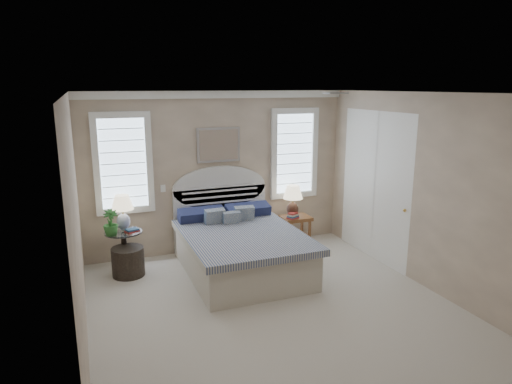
% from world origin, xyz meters
% --- Properties ---
extents(floor, '(4.50, 5.00, 0.01)m').
position_xyz_m(floor, '(0.00, 0.00, 0.00)').
color(floor, '#B4AB9A').
rests_on(floor, ground).
extents(ceiling, '(4.50, 5.00, 0.01)m').
position_xyz_m(ceiling, '(0.00, 0.00, 2.70)').
color(ceiling, white).
rests_on(ceiling, wall_back).
extents(wall_back, '(4.50, 0.02, 2.70)m').
position_xyz_m(wall_back, '(0.00, 2.50, 1.35)').
color(wall_back, tan).
rests_on(wall_back, floor).
extents(wall_left, '(0.02, 5.00, 2.70)m').
position_xyz_m(wall_left, '(-2.25, 0.00, 1.35)').
color(wall_left, tan).
rests_on(wall_left, floor).
extents(wall_right, '(0.02, 5.00, 2.70)m').
position_xyz_m(wall_right, '(2.25, 0.00, 1.35)').
color(wall_right, tan).
rests_on(wall_right, floor).
extents(crown_molding, '(4.50, 0.08, 0.12)m').
position_xyz_m(crown_molding, '(0.00, 2.46, 2.64)').
color(crown_molding, white).
rests_on(crown_molding, wall_back).
extents(hvac_vent, '(0.30, 0.20, 0.02)m').
position_xyz_m(hvac_vent, '(1.20, 0.80, 2.68)').
color(hvac_vent, '#B2B2B2').
rests_on(hvac_vent, ceiling).
extents(switch_plate, '(0.08, 0.01, 0.12)m').
position_xyz_m(switch_plate, '(-0.95, 2.48, 1.15)').
color(switch_plate, white).
rests_on(switch_plate, wall_back).
extents(window_left, '(0.90, 0.06, 1.60)m').
position_xyz_m(window_left, '(-1.55, 2.48, 1.60)').
color(window_left, silver).
rests_on(window_left, wall_back).
extents(window_right, '(0.90, 0.06, 1.60)m').
position_xyz_m(window_right, '(1.40, 2.48, 1.60)').
color(window_right, silver).
rests_on(window_right, wall_back).
extents(painting, '(0.74, 0.04, 0.58)m').
position_xyz_m(painting, '(0.00, 2.46, 1.82)').
color(painting, silver).
rests_on(painting, wall_back).
extents(closet_door, '(0.02, 1.80, 2.40)m').
position_xyz_m(closet_door, '(2.23, 1.20, 1.20)').
color(closet_door, white).
rests_on(closet_door, floor).
extents(bed, '(1.72, 2.28, 1.47)m').
position_xyz_m(bed, '(0.00, 1.46, 0.39)').
color(bed, silver).
rests_on(bed, floor).
extents(side_table_left, '(0.56, 0.56, 0.63)m').
position_xyz_m(side_table_left, '(-1.65, 2.05, 0.39)').
color(side_table_left, black).
rests_on(side_table_left, floor).
extents(nightstand_right, '(0.50, 0.40, 0.53)m').
position_xyz_m(nightstand_right, '(1.30, 2.15, 0.39)').
color(nightstand_right, brown).
rests_on(nightstand_right, floor).
extents(floor_pot, '(0.49, 0.49, 0.43)m').
position_xyz_m(floor_pot, '(-1.62, 1.84, 0.22)').
color(floor_pot, black).
rests_on(floor_pot, floor).
extents(lamp_left, '(0.42, 0.42, 0.54)m').
position_xyz_m(lamp_left, '(-1.63, 2.17, 0.96)').
color(lamp_left, white).
rests_on(lamp_left, side_table_left).
extents(lamp_right, '(0.43, 0.43, 0.56)m').
position_xyz_m(lamp_right, '(1.24, 2.17, 0.87)').
color(lamp_right, black).
rests_on(lamp_right, nightstand_right).
extents(potted_plant, '(0.26, 0.26, 0.39)m').
position_xyz_m(potted_plant, '(-1.83, 1.93, 0.82)').
color(potted_plant, '#338036').
rests_on(potted_plant, side_table_left).
extents(books_left, '(0.23, 0.20, 0.05)m').
position_xyz_m(books_left, '(-1.53, 1.97, 0.66)').
color(books_left, '#A72C29').
rests_on(books_left, side_table_left).
extents(books_right, '(0.23, 0.20, 0.11)m').
position_xyz_m(books_right, '(1.19, 2.05, 0.58)').
color(books_right, '#A72C29').
rests_on(books_right, nightstand_right).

